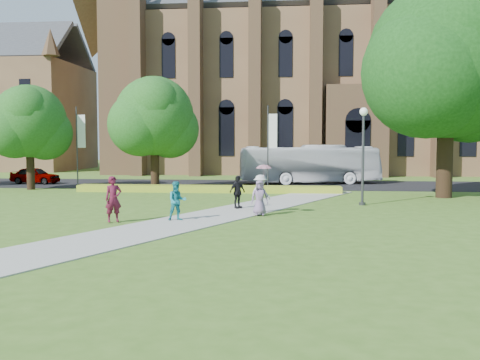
# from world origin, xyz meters

# --- Properties ---
(ground) EXTENTS (160.00, 160.00, 0.00)m
(ground) POSITION_xyz_m (0.00, 0.00, 0.00)
(ground) COLOR #40661E
(ground) RESTS_ON ground
(road) EXTENTS (160.00, 10.00, 0.02)m
(road) POSITION_xyz_m (0.00, 20.00, 0.01)
(road) COLOR black
(road) RESTS_ON ground
(footpath) EXTENTS (15.58, 28.54, 0.04)m
(footpath) POSITION_xyz_m (0.00, 1.00, 0.02)
(footpath) COLOR #B2B2A8
(footpath) RESTS_ON ground
(flower_hedge) EXTENTS (18.00, 1.40, 0.45)m
(flower_hedge) POSITION_xyz_m (-2.00, 13.20, 0.23)
(flower_hedge) COLOR gold
(flower_hedge) RESTS_ON ground
(cathedral) EXTENTS (52.60, 18.25, 28.00)m
(cathedral) POSITION_xyz_m (10.00, 39.73, 12.98)
(cathedral) COLOR brown
(cathedral) RESTS_ON ground
(streetlamp) EXTENTS (0.44, 0.44, 5.24)m
(streetlamp) POSITION_xyz_m (7.50, 6.50, 3.30)
(streetlamp) COLOR #38383D
(streetlamp) RESTS_ON ground
(large_tree) EXTENTS (9.60, 9.60, 13.20)m
(large_tree) POSITION_xyz_m (13.00, 11.00, 8.37)
(large_tree) COLOR #332114
(large_tree) RESTS_ON ground
(street_tree_0) EXTENTS (5.20, 5.20, 7.50)m
(street_tree_0) POSITION_xyz_m (-15.00, 14.00, 4.87)
(street_tree_0) COLOR #332114
(street_tree_0) RESTS_ON ground
(street_tree_1) EXTENTS (5.60, 5.60, 8.05)m
(street_tree_1) POSITION_xyz_m (-6.00, 14.50, 5.22)
(street_tree_1) COLOR #332114
(street_tree_1) RESTS_ON ground
(banner_pole_0) EXTENTS (0.70, 0.10, 6.00)m
(banner_pole_0) POSITION_xyz_m (2.11, 15.20, 3.39)
(banner_pole_0) COLOR #38383D
(banner_pole_0) RESTS_ON ground
(banner_pole_1) EXTENTS (0.70, 0.10, 6.00)m
(banner_pole_1) POSITION_xyz_m (-11.89, 15.20, 3.39)
(banner_pole_1) COLOR #38383D
(banner_pole_1) RESTS_ON ground
(tour_coach) EXTENTS (11.71, 5.01, 3.18)m
(tour_coach) POSITION_xyz_m (5.14, 21.24, 1.61)
(tour_coach) COLOR silver
(tour_coach) RESTS_ON road
(car_0) EXTENTS (4.13, 2.02, 1.35)m
(car_0) POSITION_xyz_m (-17.22, 19.09, 0.70)
(car_0) COLOR gray
(car_0) RESTS_ON road
(pedestrian_0) EXTENTS (0.84, 0.77, 1.93)m
(pedestrian_0) POSITION_xyz_m (-3.77, -0.99, 1.00)
(pedestrian_0) COLOR #541327
(pedestrian_0) RESTS_ON footpath
(pedestrian_1) EXTENTS (0.99, 0.88, 1.67)m
(pedestrian_1) POSITION_xyz_m (-1.20, -0.29, 0.88)
(pedestrian_1) COLOR teal
(pedestrian_1) RESTS_ON footpath
(pedestrian_2) EXTENTS (1.28, 1.31, 1.80)m
(pedestrian_2) POSITION_xyz_m (2.21, 2.73, 0.94)
(pedestrian_2) COLOR silver
(pedestrian_2) RESTS_ON footpath
(pedestrian_3) EXTENTS (0.96, 0.99, 1.67)m
(pedestrian_3) POSITION_xyz_m (0.95, 4.17, 0.87)
(pedestrian_3) COLOR black
(pedestrian_3) RESTS_ON footpath
(pedestrian_4) EXTENTS (0.84, 0.61, 1.60)m
(pedestrian_4) POSITION_xyz_m (2.23, 1.75, 0.84)
(pedestrian_4) COLOR slate
(pedestrian_4) RESTS_ON footpath
(parasol) EXTENTS (0.76, 0.76, 0.63)m
(parasol) POSITION_xyz_m (2.41, 1.85, 1.96)
(parasol) COLOR #EBA6B3
(parasol) RESTS_ON pedestrian_4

